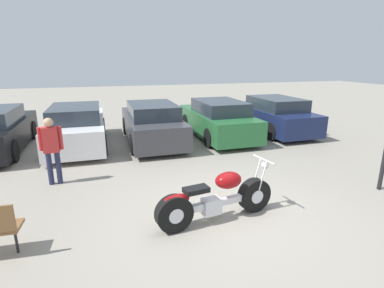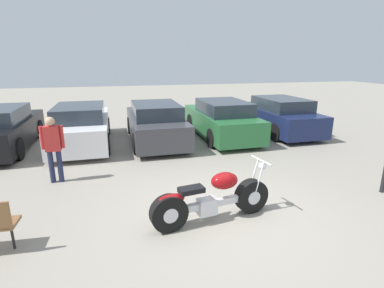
% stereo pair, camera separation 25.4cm
% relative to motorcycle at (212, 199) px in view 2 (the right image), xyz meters
% --- Properties ---
extents(ground_plane, '(60.00, 60.00, 0.00)m').
position_rel_motorcycle_xyz_m(ground_plane, '(0.30, 0.16, -0.43)').
color(ground_plane, gray).
extents(motorcycle, '(2.34, 0.75, 1.05)m').
position_rel_motorcycle_xyz_m(motorcycle, '(0.00, 0.00, 0.00)').
color(motorcycle, black).
rests_on(motorcycle, ground_plane).
extents(parked_car_black, '(1.81, 4.46, 1.41)m').
position_rel_motorcycle_xyz_m(parked_car_black, '(-5.20, 6.09, 0.24)').
color(parked_car_black, black).
rests_on(parked_car_black, ground_plane).
extents(parked_car_white, '(1.81, 4.46, 1.41)m').
position_rel_motorcycle_xyz_m(parked_car_white, '(-2.69, 5.97, 0.24)').
color(parked_car_white, white).
rests_on(parked_car_white, ground_plane).
extents(parked_car_dark_grey, '(1.81, 4.46, 1.41)m').
position_rel_motorcycle_xyz_m(parked_car_dark_grey, '(-0.18, 5.80, 0.24)').
color(parked_car_dark_grey, '#3D3D42').
rests_on(parked_car_dark_grey, ground_plane).
extents(parked_car_green, '(1.81, 4.46, 1.41)m').
position_rel_motorcycle_xyz_m(parked_car_green, '(2.33, 5.81, 0.24)').
color(parked_car_green, '#286B38').
rests_on(parked_car_green, ground_plane).
extents(parked_car_navy, '(1.81, 4.46, 1.41)m').
position_rel_motorcycle_xyz_m(parked_car_navy, '(4.84, 6.02, 0.24)').
color(parked_car_navy, '#19234C').
rests_on(parked_car_navy, ground_plane).
extents(person_standing, '(0.52, 0.21, 1.60)m').
position_rel_motorcycle_xyz_m(person_standing, '(-3.04, 2.69, 0.52)').
color(person_standing, '#232847').
rests_on(person_standing, ground_plane).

